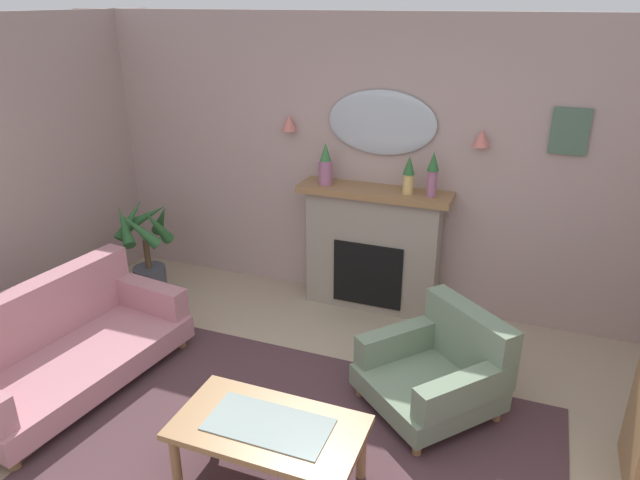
{
  "coord_description": "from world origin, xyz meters",
  "views": [
    {
      "loc": [
        1.15,
        -2.34,
        2.7
      ],
      "look_at": [
        -0.26,
        1.34,
        1.06
      ],
      "focal_mm": 32.57,
      "sensor_mm": 36.0,
      "label": 1
    }
  ],
  "objects": [
    {
      "name": "wall_back",
      "position": [
        0.0,
        2.59,
        1.3
      ],
      "size": [
        6.7,
        0.1,
        2.61
      ],
      "primitive_type": "cube",
      "color": "#B29993",
      "rests_on": "ground"
    },
    {
      "name": "patterned_rug",
      "position": [
        0.0,
        0.2,
        0.01
      ],
      "size": [
        3.2,
        2.4,
        0.01
      ],
      "primitive_type": "cube",
      "color": "#4C3338",
      "rests_on": "ground"
    },
    {
      "name": "fireplace",
      "position": [
        -0.15,
        2.36,
        0.57
      ],
      "size": [
        1.36,
        0.36,
        1.16
      ],
      "color": "gray",
      "rests_on": "ground"
    },
    {
      "name": "mantel_vase_left",
      "position": [
        -0.6,
        2.34,
        1.33
      ],
      "size": [
        0.13,
        0.13,
        0.38
      ],
      "color": "#9E6084",
      "rests_on": "fireplace"
    },
    {
      "name": "mantel_vase_centre",
      "position": [
        0.15,
        2.34,
        1.33
      ],
      "size": [
        0.1,
        0.1,
        0.33
      ],
      "color": "tan",
      "rests_on": "fireplace"
    },
    {
      "name": "mantel_vase_right",
      "position": [
        0.35,
        2.34,
        1.37
      ],
      "size": [
        0.1,
        0.1,
        0.38
      ],
      "color": "#9E6084",
      "rests_on": "fireplace"
    },
    {
      "name": "wall_mirror",
      "position": [
        -0.15,
        2.51,
        1.71
      ],
      "size": [
        0.96,
        0.06,
        0.56
      ],
      "primitive_type": "ellipsoid",
      "color": "#B2BCC6"
    },
    {
      "name": "wall_sconce_left",
      "position": [
        -1.0,
        2.46,
        1.66
      ],
      "size": [
        0.14,
        0.14,
        0.14
      ],
      "primitive_type": "cone",
      "color": "#D17066"
    },
    {
      "name": "wall_sconce_right",
      "position": [
        0.7,
        2.46,
        1.66
      ],
      "size": [
        0.14,
        0.14,
        0.14
      ],
      "primitive_type": "cone",
      "color": "#D17066"
    },
    {
      "name": "framed_picture",
      "position": [
        1.35,
        2.52,
        1.75
      ],
      "size": [
        0.28,
        0.03,
        0.36
      ],
      "primitive_type": "cube",
      "color": "#4C6B56"
    },
    {
      "name": "coffee_table",
      "position": [
        -0.08,
        0.04,
        0.38
      ],
      "size": [
        1.1,
        0.6,
        0.45
      ],
      "color": "olive",
      "rests_on": "ground"
    },
    {
      "name": "floral_couch",
      "position": [
        -1.96,
        0.4,
        0.32
      ],
      "size": [
        1.07,
        1.8,
        0.76
      ],
      "color": "#B77A84",
      "rests_on": "ground"
    },
    {
      "name": "armchair_in_corner",
      "position": [
        0.71,
        1.14,
        0.31
      ],
      "size": [
        1.14,
        1.14,
        0.71
      ],
      "color": "gray",
      "rests_on": "ground"
    },
    {
      "name": "potted_plant_tall_palm",
      "position": [
        -2.25,
        1.84,
        0.48
      ],
      "size": [
        0.6,
        0.62,
        0.95
      ],
      "color": "#474C56",
      "rests_on": "ground"
    }
  ]
}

